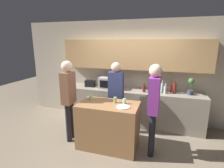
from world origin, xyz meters
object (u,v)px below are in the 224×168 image
(bottle_1, at_px, (150,88))
(bottle_2, at_px, (153,87))
(cup_1, at_px, (124,101))
(person_right, at_px, (69,94))
(toaster, at_px, (90,83))
(microwave, at_px, (110,83))
(bottle_0, at_px, (144,89))
(person_center, at_px, (116,92))
(bottle_4, at_px, (162,87))
(bottle_6, at_px, (170,88))
(person_left, at_px, (154,102))
(potted_plant, at_px, (191,87))
(plate_on_island, at_px, (123,107))
(bottle_7, at_px, (175,88))
(cup_0, at_px, (115,100))
(bottle_3, at_px, (157,88))
(bottle_5, at_px, (165,90))
(cup_2, at_px, (91,97))

(bottle_1, xyz_separation_m, bottle_2, (0.07, 0.08, 0.00))
(cup_1, bearing_deg, person_right, -174.87)
(toaster, bearing_deg, microwave, -0.16)
(bottle_0, bearing_deg, person_center, -140.40)
(bottle_4, bearing_deg, bottle_1, -174.15)
(bottle_1, bearing_deg, bottle_6, 5.89)
(bottle_0, relative_size, bottle_1, 0.98)
(bottle_0, relative_size, person_right, 0.13)
(cup_1, relative_size, person_left, 0.06)
(potted_plant, xyz_separation_m, cup_1, (-1.33, -1.10, -0.14))
(toaster, bearing_deg, person_right, -87.83)
(bottle_0, xyz_separation_m, plate_on_island, (-0.24, -1.19, -0.07))
(bottle_2, distance_m, bottle_7, 0.53)
(toaster, bearing_deg, bottle_7, 0.11)
(bottle_6, relative_size, person_center, 0.15)
(bottle_1, relative_size, person_right, 0.13)
(bottle_6, height_order, cup_0, bottle_6)
(bottle_3, bearing_deg, person_right, -147.06)
(bottle_5, height_order, cup_0, bottle_5)
(bottle_3, relative_size, bottle_7, 0.94)
(potted_plant, relative_size, bottle_1, 1.68)
(person_right, bearing_deg, cup_0, 95.87)
(microwave, xyz_separation_m, bottle_2, (1.13, 0.10, -0.06))
(bottle_2, xyz_separation_m, cup_0, (-0.66, -1.19, -0.03))
(bottle_6, bearing_deg, cup_2, -144.73)
(bottle_4, xyz_separation_m, bottle_6, (0.20, 0.02, -0.01))
(toaster, height_order, person_left, person_left)
(plate_on_island, relative_size, cup_2, 2.32)
(potted_plant, distance_m, plate_on_island, 1.85)
(bottle_6, height_order, cup_2, bottle_6)
(bottle_0, bearing_deg, bottle_2, 43.59)
(bottle_1, xyz_separation_m, bottle_3, (0.18, -0.09, 0.02))
(bottle_4, bearing_deg, bottle_2, 168.46)
(person_center, bearing_deg, bottle_3, -151.57)
(person_center, bearing_deg, bottle_5, -156.36)
(bottle_5, xyz_separation_m, cup_1, (-0.77, -1.03, -0.03))
(bottle_4, height_order, cup_0, bottle_4)
(microwave, height_order, person_center, person_center)
(microwave, height_order, bottle_0, microwave)
(cup_1, xyz_separation_m, person_right, (-1.19, -0.11, 0.08))
(microwave, distance_m, bottle_3, 1.24)
(bottle_7, height_order, person_center, person_center)
(bottle_1, distance_m, cup_2, 1.57)
(bottle_2, height_order, bottle_6, bottle_6)
(microwave, bearing_deg, cup_1, -58.72)
(bottle_1, xyz_separation_m, bottle_6, (0.50, 0.05, 0.01))
(bottle_1, bearing_deg, person_center, -139.92)
(person_center, bearing_deg, bottle_0, -141.81)
(potted_plant, relative_size, cup_1, 3.66)
(toaster, xyz_separation_m, bottle_6, (2.13, 0.07, 0.01))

